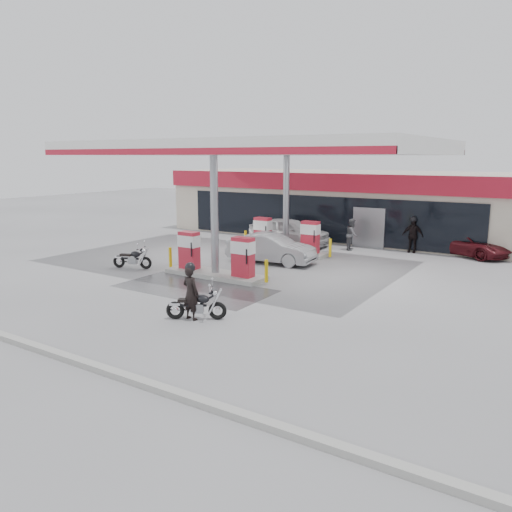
{
  "coord_description": "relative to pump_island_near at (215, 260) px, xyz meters",
  "views": [
    {
      "loc": [
        12.41,
        -14.21,
        4.94
      ],
      "look_at": [
        2.32,
        1.53,
        1.2
      ],
      "focal_mm": 35.0,
      "sensor_mm": 36.0,
      "label": 1
    }
  ],
  "objects": [
    {
      "name": "pump_island_near",
      "position": [
        0.0,
        0.0,
        0.0
      ],
      "size": [
        5.14,
        1.3,
        1.78
      ],
      "color": "#9E9E99",
      "rests_on": "ground"
    },
    {
      "name": "hatchback_silver",
      "position": [
        0.56,
        3.6,
        -0.02
      ],
      "size": [
        4.32,
        1.83,
        1.39
      ],
      "primitive_type": "imported",
      "rotation": [
        0.0,
        0.0,
        1.66
      ],
      "color": "gray",
      "rests_on": "ground"
    },
    {
      "name": "parked_motorcycle",
      "position": [
        -4.04,
        -0.78,
        -0.28
      ],
      "size": [
        1.8,
        0.88,
        0.96
      ],
      "rotation": [
        0.0,
        0.0,
        0.35
      ],
      "color": "black",
      "rests_on": "ground"
    },
    {
      "name": "biker_walking",
      "position": [
        5.43,
        9.8,
        0.19
      ],
      "size": [
        1.07,
        0.49,
        1.79
      ],
      "primitive_type": "imported",
      "rotation": [
        0.0,
        0.0,
        0.05
      ],
      "color": "black",
      "rests_on": "ground"
    },
    {
      "name": "biker_main",
      "position": [
        2.78,
        -4.89,
        0.14
      ],
      "size": [
        0.66,
        0.48,
        1.69
      ],
      "primitive_type": "imported",
      "rotation": [
        0.0,
        0.0,
        3.01
      ],
      "color": "black",
      "rests_on": "ground"
    },
    {
      "name": "parked_car_right",
      "position": [
        8.11,
        10.53,
        -0.13
      ],
      "size": [
        4.59,
        3.43,
        1.16
      ],
      "primitive_type": "imported",
      "rotation": [
        0.0,
        0.0,
        1.16
      ],
      "color": "#501117",
      "rests_on": "ground"
    },
    {
      "name": "store_building",
      "position": [
        0.01,
        13.94,
        1.3
      ],
      "size": [
        22.0,
        8.22,
        4.0
      ],
      "color": "beige",
      "rests_on": "ground"
    },
    {
      "name": "sedan_white",
      "position": [
        -1.01,
        8.2,
        0.07
      ],
      "size": [
        4.76,
        2.29,
        1.57
      ],
      "primitive_type": "imported",
      "rotation": [
        0.0,
        0.0,
        1.67
      ],
      "color": "silver",
      "rests_on": "ground"
    },
    {
      "name": "attendant",
      "position": [
        2.52,
        8.77,
        0.14
      ],
      "size": [
        0.78,
        0.92,
        1.69
      ],
      "primitive_type": "imported",
      "rotation": [
        0.0,
        0.0,
        1.75
      ],
      "color": "#4D4E52",
      "rests_on": "ground"
    },
    {
      "name": "drain_cover",
      "position": [
        2.0,
        -4.0,
        -0.71
      ],
      "size": [
        0.7,
        0.7,
        0.01
      ],
      "primitive_type": "cylinder",
      "color": "#38383A",
      "rests_on": "ground"
    },
    {
      "name": "wet_patch",
      "position": [
        0.5,
        -2.0,
        -0.71
      ],
      "size": [
        6.0,
        3.0,
        0.0
      ],
      "primitive_type": "cube",
      "color": "#4C4C4F",
      "rests_on": "ground"
    },
    {
      "name": "kerb",
      "position": [
        0.0,
        -9.0,
        -0.64
      ],
      "size": [
        28.0,
        0.25,
        0.15
      ],
      "primitive_type": "cube",
      "color": "gray",
      "rests_on": "ground"
    },
    {
      "name": "parked_car_left",
      "position": [
        -4.5,
        10.98,
        -0.17
      ],
      "size": [
        3.71,
        1.55,
        1.07
      ],
      "primitive_type": "imported",
      "rotation": [
        0.0,
        0.0,
        1.59
      ],
      "color": "#57131F",
      "rests_on": "ground"
    },
    {
      "name": "pump_island_far",
      "position": [
        0.0,
        6.0,
        0.0
      ],
      "size": [
        5.14,
        1.3,
        1.78
      ],
      "color": "#9E9E99",
      "rests_on": "ground"
    },
    {
      "name": "canopy",
      "position": [
        0.0,
        3.0,
        4.56
      ],
      "size": [
        16.0,
        10.02,
        5.51
      ],
      "color": "silver",
      "rests_on": "ground"
    },
    {
      "name": "main_motorcycle",
      "position": [
        2.94,
        -4.79,
        -0.28
      ],
      "size": [
        1.68,
        1.1,
        0.97
      ],
      "rotation": [
        0.0,
        0.0,
        0.54
      ],
      "color": "black",
      "rests_on": "ground"
    },
    {
      "name": "ground",
      "position": [
        0.0,
        -2.0,
        -0.71
      ],
      "size": [
        90.0,
        90.0,
        0.0
      ],
      "primitive_type": "plane",
      "color": "gray",
      "rests_on": "ground"
    }
  ]
}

